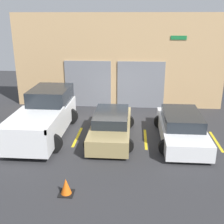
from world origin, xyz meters
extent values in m
plane|color=#2D2D30|center=(0.00, 0.00, 0.00)|extent=(28.00, 28.00, 0.00)
cube|color=tan|center=(0.00, 3.30, 2.77)|extent=(12.54, 0.60, 5.55)
cube|color=slate|center=(-1.80, 2.96, 1.41)|extent=(2.81, 0.08, 2.82)
cube|color=slate|center=(1.40, 2.96, 1.41)|extent=(2.81, 0.08, 2.82)
cube|color=#197238|center=(3.45, 2.97, 4.19)|extent=(0.90, 0.03, 0.22)
cube|color=white|center=(-3.17, -1.73, 0.72)|extent=(1.99, 5.28, 0.99)
cube|color=#1E2328|center=(-3.17, -0.28, 1.58)|extent=(1.83, 2.38, 0.74)
cube|color=white|center=(-4.12, -2.92, 1.30)|extent=(0.08, 2.91, 0.18)
cube|color=white|center=(-2.21, -2.92, 1.30)|extent=(0.08, 2.91, 0.18)
cube|color=white|center=(-3.17, -4.34, 1.30)|extent=(1.99, 0.08, 0.18)
cylinder|color=black|center=(-4.05, -0.10, 0.41)|extent=(0.82, 0.22, 0.82)
cylinder|color=black|center=(-2.28, -0.10, 0.41)|extent=(0.82, 0.22, 0.82)
cylinder|color=black|center=(-4.05, -3.37, 0.41)|extent=(0.82, 0.22, 0.82)
cylinder|color=black|center=(-2.28, -3.37, 0.41)|extent=(0.82, 0.22, 0.82)
cube|color=white|center=(3.17, -1.73, 0.47)|extent=(1.83, 4.67, 0.65)
cube|color=#1E2328|center=(3.17, -1.62, 1.04)|extent=(1.61, 2.57, 0.49)
cylinder|color=black|center=(2.36, -0.29, 0.32)|extent=(0.65, 0.22, 0.65)
cylinder|color=black|center=(3.97, -0.29, 0.32)|extent=(0.65, 0.22, 0.65)
cylinder|color=black|center=(2.36, -3.18, 0.32)|extent=(0.65, 0.22, 0.65)
cylinder|color=black|center=(3.97, -3.18, 0.32)|extent=(0.65, 0.22, 0.65)
cube|color=#9E8956|center=(0.00, -1.73, 0.47)|extent=(1.71, 4.44, 0.66)
cube|color=#1E2328|center=(0.00, -1.62, 1.02)|extent=(1.51, 2.44, 0.44)
cylinder|color=black|center=(-0.75, -0.36, 0.30)|extent=(0.60, 0.22, 0.60)
cylinder|color=black|center=(0.75, -0.36, 0.30)|extent=(0.60, 0.22, 0.60)
cylinder|color=black|center=(-0.75, -3.11, 0.30)|extent=(0.60, 0.22, 0.60)
cylinder|color=black|center=(0.75, -3.11, 0.30)|extent=(0.60, 0.22, 0.60)
cube|color=gold|center=(-4.75, -1.73, 0.00)|extent=(0.12, 2.20, 0.01)
cube|color=gold|center=(-1.58, -1.73, 0.00)|extent=(0.12, 2.20, 0.01)
cube|color=gold|center=(1.58, -1.73, 0.00)|extent=(0.12, 2.20, 0.01)
cube|color=gold|center=(4.75, -1.73, 0.00)|extent=(0.12, 2.20, 0.01)
cube|color=black|center=(-1.07, -6.14, 0.01)|extent=(0.47, 0.47, 0.03)
cone|color=orange|center=(-1.07, -6.14, 0.28)|extent=(0.36, 0.36, 0.55)
camera|label=1|loc=(0.97, -13.59, 5.38)|focal=45.00mm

